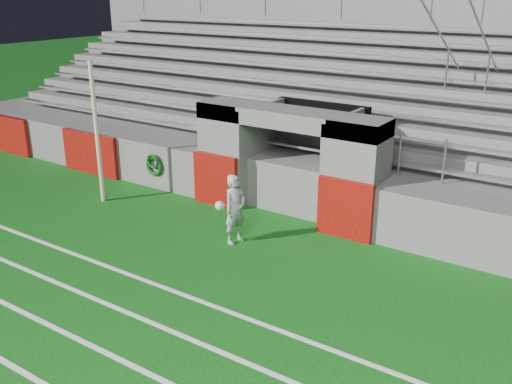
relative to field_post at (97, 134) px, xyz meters
The scene contains 5 objects.
ground 5.04m from the field_post, 18.98° to the right, with size 90.00×90.00×0.00m, color #0D4E10.
field_post is the anchor object (origin of this frame).
stadium_structure 7.83m from the field_post, 55.35° to the left, with size 26.00×8.48×5.42m.
goalkeeper_with_ball 4.50m from the field_post, ahead, with size 0.53×0.70×1.55m.
hose_coil 1.86m from the field_post, 69.22° to the left, with size 0.57×0.14×0.64m.
Camera 1 is at (6.67, -7.85, 5.32)m, focal length 40.00 mm.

